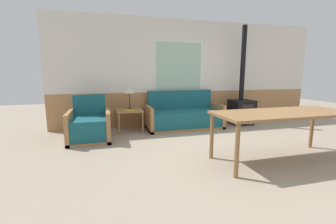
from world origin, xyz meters
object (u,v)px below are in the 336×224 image
object	(u,v)px
armchair	(90,127)
wood_stove	(242,104)
side_table	(130,113)
couch	(184,117)
dining_table	(283,116)
table_lamp	(129,89)

from	to	relation	value
armchair	wood_stove	world-z (taller)	wood_stove
armchair	side_table	size ratio (longest dim) A/B	1.53
side_table	armchair	bearing A→B (deg)	-147.50
side_table	wood_stove	world-z (taller)	wood_stove
couch	dining_table	size ratio (longest dim) A/B	0.87
table_lamp	side_table	bearing A→B (deg)	-99.74
side_table	dining_table	bearing A→B (deg)	-49.83
couch	table_lamp	distance (m)	1.50
table_lamp	wood_stove	distance (m)	2.96
couch	armchair	size ratio (longest dim) A/B	2.05
couch	wood_stove	bearing A→B (deg)	-0.18
couch	side_table	world-z (taller)	couch
couch	armchair	xyz separation A→B (m)	(-2.19, -0.49, 0.00)
armchair	side_table	distance (m)	1.04
couch	armchair	distance (m)	2.25
couch	table_lamp	xyz separation A→B (m)	(-1.31, 0.17, 0.70)
armchair	side_table	world-z (taller)	armchair
dining_table	side_table	bearing A→B (deg)	130.17
table_lamp	wood_stove	xyz separation A→B (m)	(2.93, -0.17, -0.42)
couch	table_lamp	world-z (taller)	table_lamp
side_table	table_lamp	world-z (taller)	table_lamp
table_lamp	wood_stove	size ratio (longest dim) A/B	0.23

